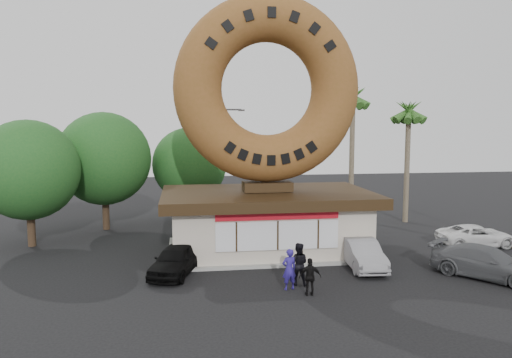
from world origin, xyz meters
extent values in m
plane|color=black|center=(0.00, 0.00, 0.00)|extent=(90.00, 90.00, 0.00)
cube|color=beige|center=(0.00, 6.00, 1.50)|extent=(10.00, 6.00, 3.00)
cube|color=#999993|center=(0.00, 6.00, 0.07)|extent=(10.60, 6.60, 0.15)
cube|color=#3F3F3F|center=(0.00, 6.00, 3.05)|extent=(10.00, 6.00, 0.10)
cube|color=black|center=(0.00, 6.00, 3.00)|extent=(11.20, 7.20, 0.55)
cube|color=silver|center=(0.00, 2.95, 1.55)|extent=(6.00, 0.12, 1.40)
cube|color=red|center=(0.00, 2.93, 2.55)|extent=(6.00, 0.10, 0.45)
cube|color=black|center=(0.00, 6.00, 3.55)|extent=(2.60, 1.40, 0.50)
torus|color=brown|center=(0.00, 6.00, 8.72)|extent=(9.83, 2.51, 9.83)
cylinder|color=#473321|center=(-9.50, 13.00, 1.65)|extent=(0.44, 0.44, 3.30)
sphere|color=#1C4F1E|center=(-9.50, 13.00, 4.65)|extent=(6.00, 6.00, 6.00)
cylinder|color=#473321|center=(-4.00, 15.00, 1.43)|extent=(0.44, 0.44, 2.86)
sphere|color=#1C4F1E|center=(-4.00, 15.00, 4.03)|extent=(5.20, 5.20, 5.20)
cylinder|color=#473321|center=(-13.00, 9.00, 1.54)|extent=(0.44, 0.44, 3.08)
sphere|color=#1C4F1E|center=(-13.00, 9.00, 4.34)|extent=(5.60, 5.60, 5.60)
cylinder|color=#726651|center=(7.50, 14.00, 4.50)|extent=(0.36, 0.36, 9.00)
cylinder|color=#726651|center=(11.00, 12.50, 4.00)|extent=(0.36, 0.36, 8.00)
cylinder|color=#59595E|center=(-2.00, 16.00, 4.00)|extent=(0.18, 0.18, 8.00)
cylinder|color=#59595E|center=(-1.10, 16.00, 7.90)|extent=(1.80, 0.12, 0.12)
cube|color=#59595E|center=(-0.20, 16.00, 7.85)|extent=(0.45, 0.20, 0.12)
imported|color=navy|center=(-0.14, -0.37, 0.87)|extent=(0.71, 0.55, 1.74)
imported|color=black|center=(0.37, 0.17, 0.92)|extent=(1.07, 0.95, 1.84)
imported|color=black|center=(0.55, -1.21, 0.77)|extent=(0.93, 0.46, 1.53)
imported|color=black|center=(-4.88, 2.41, 0.68)|extent=(2.77, 4.32, 1.37)
imported|color=gray|center=(4.01, 2.20, 0.68)|extent=(1.71, 4.22, 1.36)
imported|color=#5A5B5F|center=(8.97, -0.13, 0.70)|extent=(4.57, 5.02, 1.41)
imported|color=silver|center=(11.91, 5.31, 0.60)|extent=(4.42, 2.19, 1.20)
camera|label=1|loc=(-4.46, -20.21, 6.95)|focal=35.00mm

